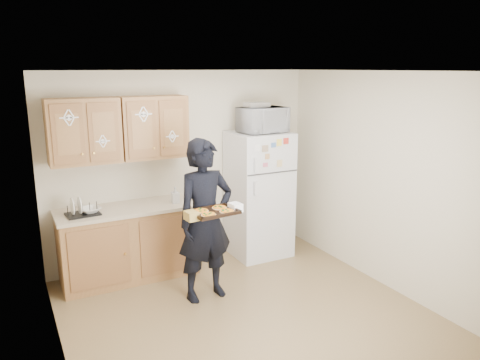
% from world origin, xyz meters
% --- Properties ---
extents(floor, '(3.60, 3.60, 0.00)m').
position_xyz_m(floor, '(0.00, 0.00, 0.00)').
color(floor, brown).
rests_on(floor, ground).
extents(ceiling, '(3.60, 3.60, 0.00)m').
position_xyz_m(ceiling, '(0.00, 0.00, 2.50)').
color(ceiling, white).
rests_on(ceiling, wall_back).
extents(wall_back, '(3.60, 0.04, 2.50)m').
position_xyz_m(wall_back, '(0.00, 1.80, 1.25)').
color(wall_back, beige).
rests_on(wall_back, floor).
extents(wall_front, '(3.60, 0.04, 2.50)m').
position_xyz_m(wall_front, '(0.00, -1.80, 1.25)').
color(wall_front, beige).
rests_on(wall_front, floor).
extents(wall_left, '(0.04, 3.60, 2.50)m').
position_xyz_m(wall_left, '(-1.80, 0.00, 1.25)').
color(wall_left, beige).
rests_on(wall_left, floor).
extents(wall_right, '(0.04, 3.60, 2.50)m').
position_xyz_m(wall_right, '(1.80, 0.00, 1.25)').
color(wall_right, beige).
rests_on(wall_right, floor).
extents(refrigerator, '(0.75, 0.70, 1.70)m').
position_xyz_m(refrigerator, '(0.95, 1.43, 0.85)').
color(refrigerator, silver).
rests_on(refrigerator, floor).
extents(base_cabinet, '(1.60, 0.60, 0.86)m').
position_xyz_m(base_cabinet, '(-0.85, 1.48, 0.43)').
color(base_cabinet, brown).
rests_on(base_cabinet, floor).
extents(countertop, '(1.64, 0.64, 0.04)m').
position_xyz_m(countertop, '(-0.85, 1.48, 0.88)').
color(countertop, tan).
rests_on(countertop, base_cabinet).
extents(upper_cab_left, '(0.80, 0.33, 0.75)m').
position_xyz_m(upper_cab_left, '(-1.25, 1.61, 1.83)').
color(upper_cab_left, brown).
rests_on(upper_cab_left, wall_back).
extents(upper_cab_right, '(0.80, 0.33, 0.75)m').
position_xyz_m(upper_cab_right, '(-0.43, 1.61, 1.83)').
color(upper_cab_right, brown).
rests_on(upper_cab_right, wall_back).
extents(cereal_box, '(0.20, 0.07, 0.32)m').
position_xyz_m(cereal_box, '(1.47, 1.67, 0.16)').
color(cereal_box, gold).
rests_on(cereal_box, floor).
extents(person, '(0.70, 0.49, 1.81)m').
position_xyz_m(person, '(-0.20, 0.59, 0.90)').
color(person, black).
rests_on(person, floor).
extents(baking_tray, '(0.49, 0.38, 0.04)m').
position_xyz_m(baking_tray, '(-0.23, 0.29, 1.08)').
color(baking_tray, black).
rests_on(baking_tray, person).
extents(pizza_front_left, '(0.15, 0.15, 0.02)m').
position_xyz_m(pizza_front_left, '(-0.33, 0.20, 1.10)').
color(pizza_front_left, orange).
rests_on(pizza_front_left, baking_tray).
extents(pizza_front_right, '(0.15, 0.15, 0.02)m').
position_xyz_m(pizza_front_right, '(-0.12, 0.22, 1.10)').
color(pizza_front_right, orange).
rests_on(pizza_front_right, baking_tray).
extents(pizza_back_left, '(0.15, 0.15, 0.02)m').
position_xyz_m(pizza_back_left, '(-0.35, 0.35, 1.10)').
color(pizza_back_left, orange).
rests_on(pizza_back_left, baking_tray).
extents(pizza_back_right, '(0.15, 0.15, 0.02)m').
position_xyz_m(pizza_back_right, '(-0.13, 0.38, 1.10)').
color(pizza_back_right, orange).
rests_on(pizza_back_right, baking_tray).
extents(microwave, '(0.63, 0.46, 0.33)m').
position_xyz_m(microwave, '(0.97, 1.38, 1.86)').
color(microwave, silver).
rests_on(microwave, refrigerator).
extents(foil_pan, '(0.30, 0.21, 0.06)m').
position_xyz_m(foil_pan, '(0.89, 1.41, 2.06)').
color(foil_pan, silver).
rests_on(foil_pan, microwave).
extents(dish_rack, '(0.38, 0.30, 0.14)m').
position_xyz_m(dish_rack, '(-1.36, 1.42, 0.97)').
color(dish_rack, black).
rests_on(dish_rack, countertop).
extents(bowl, '(0.28, 0.28, 0.06)m').
position_xyz_m(bowl, '(-1.28, 1.42, 0.95)').
color(bowl, silver).
rests_on(bowl, dish_rack).
extents(soap_bottle, '(0.10, 0.10, 0.20)m').
position_xyz_m(soap_bottle, '(-0.26, 1.40, 1.00)').
color(soap_bottle, silver).
rests_on(soap_bottle, countertop).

